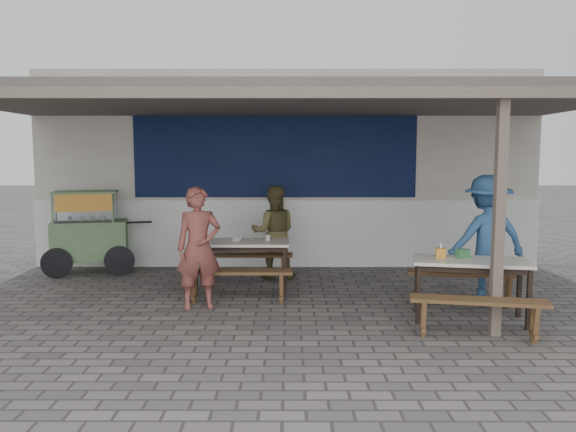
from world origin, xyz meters
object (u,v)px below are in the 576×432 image
at_px(tissue_box, 441,253).
at_px(patron_street_side, 199,248).
at_px(condiment_jar, 268,238).
at_px(condiment_bowl, 237,239).
at_px(bench_left_street, 238,278).
at_px(table_right, 471,266).
at_px(donation_box, 463,254).
at_px(vendor_cart, 89,229).
at_px(patron_right_table, 487,239).
at_px(table_left, 242,247).
at_px(bench_left_wall, 246,261).
at_px(patron_wall_side, 274,232).
at_px(bench_right_wall, 463,280).
at_px(bench_right_street, 478,309).

bearing_deg(tissue_box, patron_street_side, 172.21).
bearing_deg(condiment_jar, condiment_bowl, -174.12).
bearing_deg(bench_left_street, table_right, -15.33).
distance_m(table_right, donation_box, 0.19).
distance_m(vendor_cart, donation_box, 6.11).
height_order(table_right, patron_right_table, patron_right_table).
distance_m(vendor_cart, patron_street_side, 3.10).
relative_size(vendor_cart, tissue_box, 14.34).
xyz_separation_m(bench_left_street, condiment_bowl, (-0.08, 0.69, 0.43)).
xyz_separation_m(table_left, table_right, (2.88, -1.45, -0.00)).
relative_size(table_left, bench_left_wall, 0.93).
height_order(vendor_cart, condiment_bowl, vendor_cart).
height_order(bench_left_street, table_right, table_right).
relative_size(table_left, tissue_box, 12.00).
bearing_deg(patron_wall_side, table_right, 135.24).
xyz_separation_m(table_left, condiment_jar, (0.38, 0.10, 0.12)).
bearing_deg(tissue_box, bench_left_street, 165.65).
xyz_separation_m(table_right, patron_wall_side, (-2.44, 2.35, 0.09)).
xyz_separation_m(bench_left_street, patron_wall_side, (0.45, 1.54, 0.42)).
relative_size(table_right, condiment_bowl, 7.92).
bearing_deg(table_left, bench_right_wall, -13.57).
bearing_deg(donation_box, bench_right_street, -94.79).
xyz_separation_m(bench_left_wall, condiment_bowl, (-0.08, -0.59, 0.43)).
bearing_deg(patron_street_side, patron_wall_side, 46.20).
bearing_deg(table_left, bench_left_street, -90.00).
distance_m(patron_street_side, donation_box, 3.34).
xyz_separation_m(bench_right_street, tissue_box, (-0.19, 0.86, 0.47)).
bearing_deg(table_right, bench_right_street, -90.00).
bearing_deg(patron_right_table, table_right, 51.15).
distance_m(bench_right_wall, patron_right_table, 0.68).
distance_m(bench_left_wall, bench_right_street, 3.91).
distance_m(bench_right_street, condiment_jar, 3.30).
distance_m(bench_left_wall, vendor_cart, 2.81).
relative_size(table_left, bench_right_street, 0.94).
distance_m(bench_left_wall, table_right, 3.57).
xyz_separation_m(patron_street_side, patron_wall_side, (0.93, 1.78, -0.04)).
bearing_deg(table_right, donation_box, 126.93).
bearing_deg(bench_right_wall, table_right, -90.00).
bearing_deg(patron_wall_side, condiment_bowl, 57.69).
bearing_deg(bench_right_street, patron_wall_side, 137.72).
relative_size(patron_street_side, condiment_jar, 20.35).
bearing_deg(bench_right_street, patron_street_side, 169.18).
bearing_deg(bench_right_wall, patron_street_side, -167.22).
bearing_deg(donation_box, patron_street_side, 172.35).
height_order(table_right, condiment_bowl, condiment_bowl).
xyz_separation_m(bench_right_wall, patron_wall_side, (-2.57, 1.65, 0.42)).
distance_m(vendor_cart, patron_right_table, 6.36).
relative_size(bench_left_street, table_right, 1.03).
bearing_deg(bench_left_wall, vendor_cart, 166.70).
xyz_separation_m(patron_street_side, condiment_bowl, (0.41, 0.93, -0.03)).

